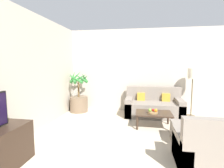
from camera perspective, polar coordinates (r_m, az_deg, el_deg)
The scene contains 12 objects.
wall_back at distance 5.89m, azimuth 16.66°, elevation 4.18°, with size 7.79×0.06×2.70m.
wall_left at distance 3.62m, azimuth -32.10°, elevation 2.18°, with size 0.06×7.84×2.70m.
potted_palm at distance 5.85m, azimuth -10.79°, elevation -4.87°, with size 0.71×0.71×1.36m.
sofa_loveseat at distance 5.46m, azimuth 13.39°, elevation -7.20°, with size 1.67×0.85×0.86m.
floor_lamp at distance 5.66m, azimuth 24.87°, elevation 2.19°, with size 0.29×0.29×1.44m.
coffee_table at distance 4.52m, azimuth 13.41°, elevation -9.61°, with size 0.88×0.62×0.36m.
fruit_bowl at distance 4.45m, azimuth 13.10°, elevation -8.99°, with size 0.25×0.25×0.04m.
apple_red at distance 4.45m, azimuth 13.26°, elevation -8.26°, with size 0.07×0.07×0.07m.
apple_green at distance 4.40m, azimuth 12.27°, elevation -8.31°, with size 0.08×0.08×0.08m.
orange_fruit at distance 4.41m, azimuth 14.12°, elevation -8.35°, with size 0.08×0.08×0.08m.
armchair at distance 3.15m, azimuth 29.07°, elevation -18.50°, with size 0.92×0.78×0.85m.
ottoman at distance 3.94m, azimuth 23.55°, elevation -14.42°, with size 0.61×0.56×0.38m.
Camera 1 is at (-0.72, 0.43, 1.56)m, focal length 28.00 mm.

